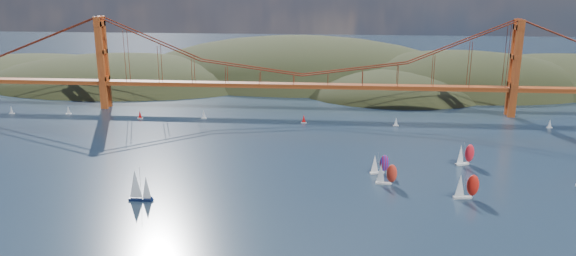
# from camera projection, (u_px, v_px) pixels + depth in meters

# --- Properties ---
(headlands) EXTENTS (725.00, 225.00, 96.00)m
(headlands) POSITION_uv_depth(u_px,v_px,m) (369.00, 97.00, 427.74)
(headlands) COLOR black
(headlands) RESTS_ON ground
(bridge) EXTENTS (552.00, 12.00, 55.00)m
(bridge) POSITION_uv_depth(u_px,v_px,m) (299.00, 57.00, 325.28)
(bridge) COLOR #8F3813
(bridge) RESTS_ON ground
(sloop_navy) EXTENTS (8.41, 4.75, 13.10)m
(sloop_navy) POSITION_uv_depth(u_px,v_px,m) (139.00, 186.00, 202.70)
(sloop_navy) COLOR black
(sloop_navy) RESTS_ON ground
(racer_0) EXTENTS (8.29, 3.59, 9.42)m
(racer_0) POSITION_uv_depth(u_px,v_px,m) (386.00, 173.00, 218.69)
(racer_0) COLOR silver
(racer_0) RESTS_ON ground
(racer_1) EXTENTS (9.22, 4.19, 10.43)m
(racer_1) POSITION_uv_depth(u_px,v_px,m) (466.00, 186.00, 204.84)
(racer_1) COLOR silver
(racer_1) RESTS_ON ground
(racer_3) EXTENTS (8.97, 6.34, 10.06)m
(racer_3) POSITION_uv_depth(u_px,v_px,m) (465.00, 154.00, 240.86)
(racer_3) COLOR silver
(racer_3) RESTS_ON ground
(racer_rwb) EXTENTS (8.06, 4.33, 9.04)m
(racer_rwb) POSITION_uv_depth(u_px,v_px,m) (379.00, 164.00, 230.32)
(racer_rwb) COLOR silver
(racer_rwb) RESTS_ON ground
(distant_boat_0) EXTENTS (3.00, 2.00, 4.70)m
(distant_boat_0) POSITION_uv_depth(u_px,v_px,m) (11.00, 110.00, 327.58)
(distant_boat_0) COLOR silver
(distant_boat_0) RESTS_ON ground
(distant_boat_1) EXTENTS (3.00, 2.00, 4.70)m
(distant_boat_1) POSITION_uv_depth(u_px,v_px,m) (68.00, 110.00, 327.15)
(distant_boat_1) COLOR silver
(distant_boat_1) RESTS_ON ground
(distant_boat_2) EXTENTS (3.00, 2.00, 4.70)m
(distant_boat_2) POSITION_uv_depth(u_px,v_px,m) (140.00, 115.00, 316.76)
(distant_boat_2) COLOR silver
(distant_boat_2) RESTS_ON ground
(distant_boat_3) EXTENTS (3.00, 2.00, 4.70)m
(distant_boat_3) POSITION_uv_depth(u_px,v_px,m) (204.00, 114.00, 316.83)
(distant_boat_3) COLOR silver
(distant_boat_3) RESTS_ON ground
(distant_boat_4) EXTENTS (3.00, 2.00, 4.70)m
(distant_boat_4) POSITION_uv_depth(u_px,v_px,m) (550.00, 124.00, 297.98)
(distant_boat_4) COLOR silver
(distant_boat_4) RESTS_ON ground
(distant_boat_8) EXTENTS (3.00, 2.00, 4.70)m
(distant_boat_8) POSITION_uv_depth(u_px,v_px,m) (396.00, 122.00, 301.70)
(distant_boat_8) COLOR silver
(distant_boat_8) RESTS_ON ground
(distant_boat_9) EXTENTS (3.00, 2.00, 4.70)m
(distant_boat_9) POSITION_uv_depth(u_px,v_px,m) (304.00, 119.00, 307.52)
(distant_boat_9) COLOR silver
(distant_boat_9) RESTS_ON ground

